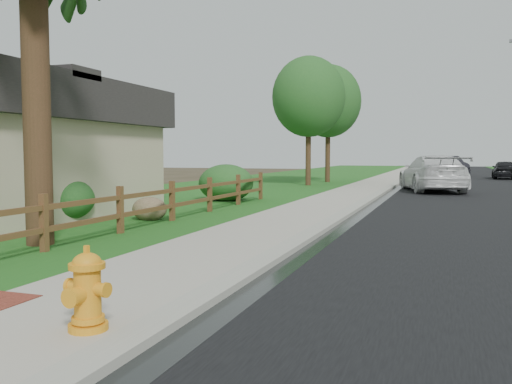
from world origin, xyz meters
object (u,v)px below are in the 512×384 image
at_px(ranch_fence, 148,203).
at_px(fire_hydrant, 87,292).
at_px(white_suv, 432,173).
at_px(dark_car_mid, 505,169).

height_order(ranch_fence, fire_hydrant, ranch_fence).
relative_size(fire_hydrant, white_suv, 0.14).
relative_size(white_suv, dark_car_mid, 1.49).
xyz_separation_m(fire_hydrant, white_suv, (2.66, 23.08, 0.40)).
xyz_separation_m(ranch_fence, fire_hydrant, (3.50, -7.09, -0.14)).
xyz_separation_m(fire_hydrant, dark_car_mid, (7.30, 38.57, 0.22)).
relative_size(fire_hydrant, dark_car_mid, 0.21).
distance_m(white_suv, dark_car_mid, 16.16).
bearing_deg(ranch_fence, white_suv, 68.93).
height_order(ranch_fence, dark_car_mid, dark_car_mid).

